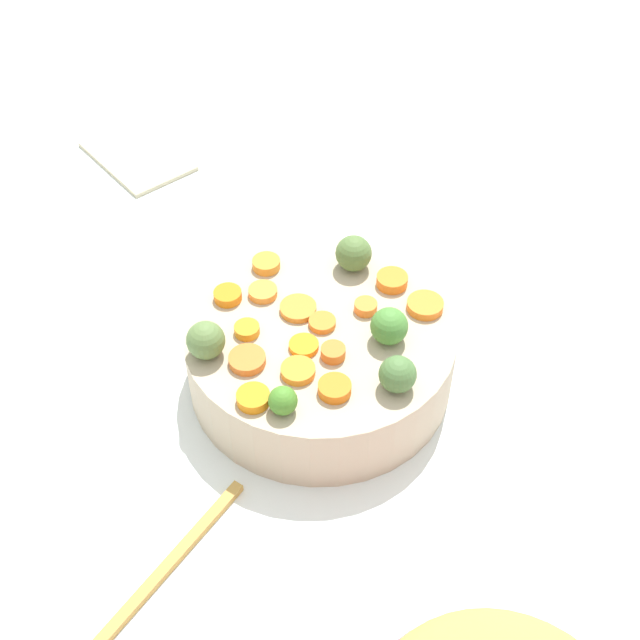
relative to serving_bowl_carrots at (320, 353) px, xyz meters
The scene contains 23 objects.
tabletop 0.05m from the serving_bowl_carrots, 151.48° to the left, with size 2.40×2.40×0.02m, color white.
serving_bowl_carrots is the anchor object (origin of this frame).
carrot_slice_0 0.06m from the serving_bowl_carrots, 58.93° to the right, with size 0.03×0.03×0.01m, color orange.
carrot_slice_1 0.10m from the serving_bowl_carrots, 85.43° to the right, with size 0.04×0.04×0.01m, color orange.
carrot_slice_2 0.13m from the serving_bowl_carrots, 62.63° to the right, with size 0.03×0.03×0.01m, color orange.
carrot_slice_3 0.12m from the serving_bowl_carrots, behind, with size 0.03×0.03×0.01m, color orange.
carrot_slice_4 0.12m from the serving_bowl_carrots, 142.64° to the right, with size 0.03×0.03×0.01m, color orange.
carrot_slice_5 0.09m from the serving_bowl_carrots, 113.34° to the right, with size 0.03×0.03×0.01m, color orange.
carrot_slice_6 0.06m from the serving_bowl_carrots, 165.08° to the right, with size 0.04×0.04×0.01m, color orange.
carrot_slice_7 0.09m from the serving_bowl_carrots, 157.62° to the right, with size 0.03×0.03×0.01m, color orange.
carrot_slice_8 0.07m from the serving_bowl_carrots, 86.65° to the left, with size 0.02×0.02×0.01m, color orange.
carrot_slice_9 0.11m from the serving_bowl_carrots, 98.59° to the left, with size 0.03×0.03×0.01m, color orange.
carrot_slice_10 0.08m from the serving_bowl_carrots, 48.60° to the right, with size 0.03×0.03×0.01m, color orange.
carrot_slice_11 0.10m from the serving_bowl_carrots, 20.77° to the right, with size 0.03×0.03×0.01m, color orange.
carrot_slice_12 0.12m from the serving_bowl_carrots, 73.59° to the left, with size 0.04×0.04×0.01m, color orange.
carrot_slice_13 0.06m from the serving_bowl_carrots, 12.23° to the right, with size 0.03×0.03×0.01m, color orange.
carrot_slice_14 0.04m from the serving_bowl_carrots, 105.20° to the left, with size 0.03×0.03×0.01m, color orange.
brussels_sprout_0 0.09m from the serving_bowl_carrots, 45.80° to the left, with size 0.04×0.04×0.04m, color #488336.
brussels_sprout_1 0.13m from the serving_bowl_carrots, 12.74° to the left, with size 0.04×0.04×0.04m, color #4A723B.
brussels_sprout_2 0.13m from the serving_bowl_carrots, 47.60° to the right, with size 0.03×0.03×0.03m, color #468228.
brussels_sprout_3 0.12m from the serving_bowl_carrots, 128.26° to the left, with size 0.04×0.04×0.04m, color #537139.
brussels_sprout_4 0.13m from the serving_bowl_carrots, 101.71° to the right, with size 0.04×0.04×0.04m, color #5C7840.
dish_towel 0.50m from the serving_bowl_carrots, behind, with size 0.17×0.10×0.01m, color #BDB290.
Camera 1 is at (0.54, -0.31, 0.73)m, focal length 46.95 mm.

